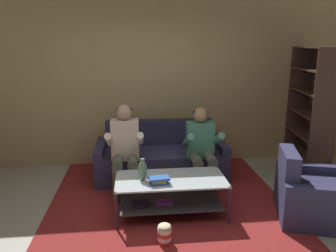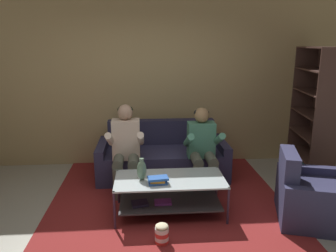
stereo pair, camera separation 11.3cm
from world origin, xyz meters
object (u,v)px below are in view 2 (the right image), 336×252
person_seated_left (126,146)px  armchair (313,198)px  couch (162,158)px  coffee_table (169,190)px  book_stack (158,180)px  bookshelf (315,120)px  popcorn_tub (162,234)px  person_seated_right (202,146)px  vase (142,170)px

person_seated_left → armchair: (2.18, -0.98, -0.38)m
couch → coffee_table: 1.22m
armchair → person_seated_left: bearing=155.8°
couch → book_stack: (-0.13, -1.35, 0.22)m
bookshelf → popcorn_tub: size_ratio=8.84×
popcorn_tub → bookshelf: bearing=34.4°
person_seated_left → book_stack: bearing=-65.0°
person_seated_right → armchair: (1.12, -0.98, -0.35)m
vase → armchair: (1.97, -0.26, -0.30)m
person_seated_left → coffee_table: bearing=-53.2°
vase → person_seated_left: bearing=106.6°
popcorn_tub → person_seated_right: bearing=63.8°
armchair → vase: bearing=172.4°
coffee_table → bookshelf: size_ratio=0.66×
coffee_table → popcorn_tub: 0.65m
vase → popcorn_tub: vase is taller
person_seated_left → armchair: 2.42m
book_stack → bookshelf: (2.44, 1.19, 0.38)m
book_stack → bookshelf: bearing=26.0°
coffee_table → armchair: size_ratio=1.27×
coffee_table → armchair: 1.67m
person_seated_left → popcorn_tub: (0.41, -1.32, -0.54)m
armchair → couch: bearing=138.0°
person_seated_right → armchair: size_ratio=1.12×
couch → bookshelf: bearing=-4.0°
armchair → bookshelf: bearing=63.7°
vase → bookshelf: size_ratio=0.13×
coffee_table → popcorn_tub: bearing=-101.2°
couch → coffee_table: couch is taller
popcorn_tub → armchair: bearing=10.7°
coffee_table → vase: size_ratio=4.92×
book_stack → armchair: bearing=-4.4°
couch → bookshelf: (2.31, -0.16, 0.60)m
person_seated_right → popcorn_tub: 1.55m
person_seated_left → vase: size_ratio=4.56×
person_seated_left → armchair: bearing=-24.2°
bookshelf → popcorn_tub: bearing=-145.6°
vase → armchair: size_ratio=0.26×
person_seated_left → book_stack: 0.94m
bookshelf → person_seated_left: bearing=-173.1°
vase → person_seated_right: bearing=40.3°
bookshelf → armchair: (-0.66, -1.33, -0.60)m
person_seated_left → person_seated_right: 1.06m
book_stack → armchair: 1.81m
person_seated_right → couch: bearing=135.9°
couch → person_seated_right: 0.81m
person_seated_right → coffee_table: bearing=-126.8°
person_seated_left → bookshelf: bearing=6.9°
person_seated_left → bookshelf: size_ratio=0.61×
person_seated_right → bookshelf: bookshelf is taller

